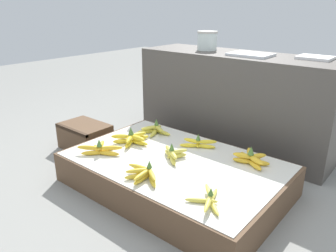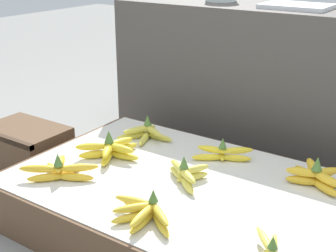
# 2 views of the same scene
# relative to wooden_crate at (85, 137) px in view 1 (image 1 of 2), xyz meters

# --- Properties ---
(ground_plane) EXTENTS (10.00, 10.00, 0.00)m
(ground_plane) POSITION_rel_wooden_crate_xyz_m (0.87, -0.01, -0.10)
(ground_plane) COLOR gray
(display_platform) EXTENTS (1.25, 0.80, 0.19)m
(display_platform) POSITION_rel_wooden_crate_xyz_m (0.87, -0.01, -0.01)
(display_platform) COLOR brown
(display_platform) RESTS_ON ground_plane
(back_vendor_table) EXTENTS (1.48, 0.46, 0.70)m
(back_vendor_table) POSITION_rel_wooden_crate_xyz_m (0.81, 0.80, 0.25)
(back_vendor_table) COLOR #4C4742
(back_vendor_table) RESTS_ON ground_plane
(wooden_crate) EXTENTS (0.37, 0.25, 0.20)m
(wooden_crate) POSITION_rel_wooden_crate_xyz_m (0.00, 0.00, 0.00)
(wooden_crate) COLOR brown
(wooden_crate) RESTS_ON ground_plane
(banana_bunch_front_left) EXTENTS (0.24, 0.21, 0.10)m
(banana_bunch_front_left) POSITION_rel_wooden_crate_xyz_m (0.48, -0.23, 0.12)
(banana_bunch_front_left) COLOR gold
(banana_bunch_front_left) RESTS_ON display_platform
(banana_bunch_front_midleft) EXTENTS (0.25, 0.15, 0.09)m
(banana_bunch_front_midleft) POSITION_rel_wooden_crate_xyz_m (0.89, -0.29, 0.12)
(banana_bunch_front_midleft) COLOR gold
(banana_bunch_front_midleft) RESTS_ON display_platform
(banana_bunch_front_midright) EXTENTS (0.20, 0.23, 0.08)m
(banana_bunch_front_midright) POSITION_rel_wooden_crate_xyz_m (1.27, -0.26, 0.11)
(banana_bunch_front_midright) COLOR #DBCC4C
(banana_bunch_front_midright) RESTS_ON display_platform
(banana_bunch_middle_left) EXTENTS (0.23, 0.24, 0.11)m
(banana_bunch_middle_left) POSITION_rel_wooden_crate_xyz_m (0.52, -0.01, 0.12)
(banana_bunch_middle_left) COLOR yellow
(banana_bunch_middle_left) RESTS_ON display_platform
(banana_bunch_middle_midleft) EXTENTS (0.18, 0.17, 0.10)m
(banana_bunch_middle_midleft) POSITION_rel_wooden_crate_xyz_m (0.86, -0.01, 0.12)
(banana_bunch_middle_midleft) COLOR #DBCC4C
(banana_bunch_middle_midleft) RESTS_ON display_platform
(banana_bunch_back_left) EXTENTS (0.22, 0.16, 0.10)m
(banana_bunch_back_left) POSITION_rel_wooden_crate_xyz_m (0.52, 0.22, 0.12)
(banana_bunch_back_left) COLOR gold
(banana_bunch_back_left) RESTS_ON display_platform
(banana_bunch_back_midleft) EXTENTS (0.21, 0.17, 0.09)m
(banana_bunch_back_midleft) POSITION_rel_wooden_crate_xyz_m (0.88, 0.22, 0.12)
(banana_bunch_back_midleft) COLOR yellow
(banana_bunch_back_midleft) RESTS_ON display_platform
(banana_bunch_back_midright) EXTENTS (0.21, 0.18, 0.11)m
(banana_bunch_back_midright) POSITION_rel_wooden_crate_xyz_m (1.24, 0.23, 0.12)
(banana_bunch_back_midright) COLOR gold
(banana_bunch_back_midright) RESTS_ON display_platform
(glass_jar) EXTENTS (0.16, 0.16, 0.14)m
(glass_jar) POSITION_rel_wooden_crate_xyz_m (0.53, 0.81, 0.68)
(glass_jar) COLOR silver
(glass_jar) RESTS_ON back_vendor_table
(foam_tray_white) EXTENTS (0.21, 0.18, 0.02)m
(foam_tray_white) POSITION_rel_wooden_crate_xyz_m (1.31, 0.89, 0.61)
(foam_tray_white) COLOR white
(foam_tray_white) RESTS_ON back_vendor_table
(foam_tray_dark) EXTENTS (0.28, 0.21, 0.02)m
(foam_tray_dark) POSITION_rel_wooden_crate_xyz_m (0.93, 0.75, 0.61)
(foam_tray_dark) COLOR white
(foam_tray_dark) RESTS_ON back_vendor_table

